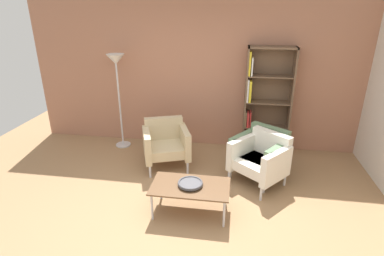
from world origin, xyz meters
name	(u,v)px	position (x,y,z in m)	size (l,w,h in m)	color
ground_plane	(178,223)	(0.00, 0.00, 0.00)	(8.32, 8.32, 0.00)	#9E7751
brick_back_panel	(203,69)	(0.00, 2.46, 1.45)	(6.40, 0.12, 2.90)	#A87056
bookshelf_tall	(264,103)	(1.11, 2.25, 0.92)	(0.80, 0.30, 1.90)	brown
coffee_table_low	(190,188)	(0.11, 0.25, 0.37)	(1.00, 0.56, 0.40)	brown
decorative_bowl	(190,183)	(0.11, 0.25, 0.43)	(0.32, 0.32, 0.05)	#4C4C51
armchair_corner_red	(166,143)	(-0.49, 1.44, 0.41)	(0.89, 0.86, 0.78)	#C6B289
armchair_by_bookshelf	(261,158)	(1.04, 1.11, 0.41)	(0.95, 0.94, 0.78)	white
armchair_near_window	(261,153)	(1.05, 1.30, 0.41)	(0.95, 0.93, 0.78)	slate
floor_lamp_torchiere	(117,71)	(-1.49, 2.08, 1.45)	(0.32, 0.32, 1.74)	silver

